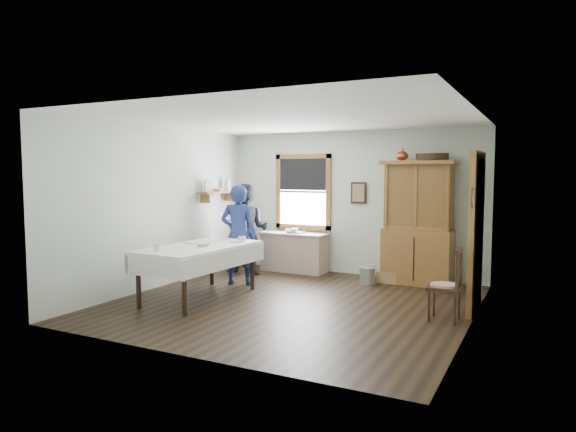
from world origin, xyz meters
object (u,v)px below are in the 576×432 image
at_px(pail, 367,276).
at_px(spindle_chair, 445,284).
at_px(wicker_basket, 388,277).
at_px(figure_dark, 247,233).
at_px(work_counter, 294,252).
at_px(dining_table, 200,272).
at_px(china_hutch, 418,223).
at_px(woman_blue, 239,238).

bearing_deg(pail, spindle_chair, -46.45).
height_order(pail, wicker_basket, pail).
relative_size(spindle_chair, figure_dark, 0.60).
bearing_deg(wicker_basket, work_counter, 174.65).
distance_m(dining_table, pail, 2.93).
xyz_separation_m(spindle_chair, wicker_basket, (-1.30, 1.94, -0.37)).
distance_m(pail, figure_dark, 2.39).
xyz_separation_m(work_counter, spindle_chair, (3.23, -2.12, 0.10)).
xyz_separation_m(work_counter, china_hutch, (2.40, -0.04, 0.69)).
height_order(work_counter, spindle_chair, spindle_chair).
height_order(wicker_basket, woman_blue, woman_blue).
bearing_deg(figure_dark, wicker_basket, -2.10).
relative_size(work_counter, spindle_chair, 1.39).
distance_m(wicker_basket, figure_dark, 2.72).
distance_m(china_hutch, figure_dark, 3.13).
xyz_separation_m(work_counter, wicker_basket, (1.93, -0.18, -0.28)).
relative_size(work_counter, pail, 4.60).
distance_m(dining_table, wicker_basket, 3.32).
xyz_separation_m(wicker_basket, woman_blue, (-2.26, -1.30, 0.70)).
bearing_deg(woman_blue, china_hutch, -170.66).
relative_size(dining_table, pail, 7.03).
relative_size(dining_table, woman_blue, 1.27).
relative_size(pail, figure_dark, 0.18).
distance_m(woman_blue, figure_dark, 0.85).
xyz_separation_m(dining_table, figure_dark, (-0.31, 1.90, 0.39)).
bearing_deg(spindle_chair, work_counter, 149.33).
height_order(work_counter, china_hutch, china_hutch).
bearing_deg(work_counter, china_hutch, 0.24).
relative_size(china_hutch, wicker_basket, 6.12).
bearing_deg(china_hutch, spindle_chair, -66.94).
bearing_deg(china_hutch, figure_dark, -166.70).
relative_size(pail, woman_blue, 0.18).
bearing_deg(china_hutch, work_counter, -179.72).
bearing_deg(figure_dark, pail, -7.36).
bearing_deg(wicker_basket, dining_table, -133.24).
distance_m(pail, woman_blue, 2.32).
distance_m(work_counter, spindle_chair, 3.87).
bearing_deg(dining_table, china_hutch, 42.92).
distance_m(china_hutch, dining_table, 3.80).
bearing_deg(pail, china_hutch, 28.26).
distance_m(china_hutch, wicker_basket, 1.08).
bearing_deg(spindle_chair, wicker_basket, 126.44).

